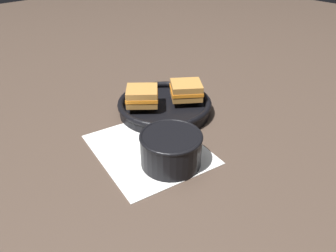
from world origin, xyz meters
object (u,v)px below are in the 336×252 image
Objects in this scene: soup_bowl at (171,148)px; spoon at (157,153)px; sandwich_near_left at (186,90)px; skillet at (165,106)px; sandwich_near_right at (142,96)px.

soup_bowl reaches higher than spoon.
soup_bowl is at bearing -52.45° from sandwich_near_left.
sandwich_near_left is at bearing 63.97° from skillet.
skillet is at bearing 141.63° from soup_bowl.
sandwich_near_left is at bearing 127.55° from soup_bowl.
sandwich_near_left is at bearing 63.97° from sandwich_near_right.
soup_bowl is 0.27m from sandwich_near_left.
skillet is 0.08m from sandwich_near_right.
soup_bowl is 1.19× the size of sandwich_near_left.
skillet reaches higher than spoon.
soup_bowl reaches higher than skillet.
spoon is 1.06× the size of sandwich_near_left.
skillet is at bearing 172.53° from spoon.
sandwich_near_left is at bearing 157.81° from spoon.
sandwich_near_right is (-0.22, 0.09, 0.02)m from soup_bowl.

